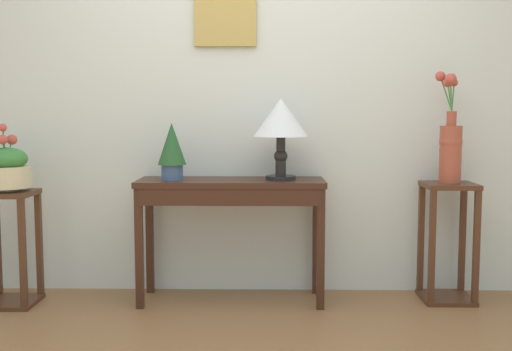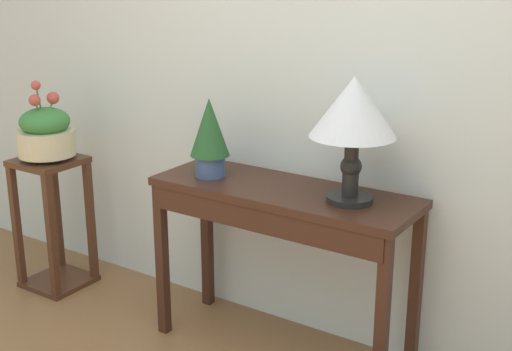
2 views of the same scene
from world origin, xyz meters
TOP-DOWN VIEW (x-y plane):
  - back_wall_with_art at (-0.00, 1.49)m, footprint 9.00×0.13m
  - console_table at (-0.14, 1.18)m, footprint 1.14×0.40m
  - table_lamp at (0.17, 1.20)m, footprint 0.34×0.34m
  - potted_plant_on_console at (-0.49, 1.17)m, footprint 0.17×0.17m
  - pedestal_stand_left at (-1.48, 1.10)m, footprint 0.31×0.31m
  - planter_bowl_wide_left at (-1.48, 1.10)m, footprint 0.29×0.29m
  - pedestal_stand_right at (1.21, 1.23)m, footprint 0.31×0.31m
  - flower_vase_tall_right at (1.20, 1.23)m, footprint 0.17×0.19m

SIDE VIEW (x-z plane):
  - pedestal_stand_left at x=-1.48m, z-range 0.00..0.70m
  - pedestal_stand_right at x=1.21m, z-range 0.00..0.74m
  - console_table at x=-0.14m, z-range 0.27..1.03m
  - planter_bowl_wide_left at x=-1.48m, z-range 0.64..1.04m
  - potted_plant_on_console at x=-0.49m, z-range 0.78..1.13m
  - flower_vase_tall_right at x=1.20m, z-range 0.66..1.34m
  - table_lamp at x=0.17m, z-range 0.87..1.37m
  - back_wall_with_art at x=0.00m, z-range 0.00..2.80m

